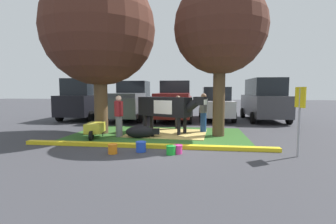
% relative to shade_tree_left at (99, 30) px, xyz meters
% --- Properties ---
extents(ground_plane, '(80.00, 80.00, 0.00)m').
position_rel_shade_tree_left_xyz_m(ground_plane, '(2.83, -1.83, -4.31)').
color(ground_plane, '#38383D').
extents(grass_island, '(7.04, 4.22, 0.02)m').
position_rel_shade_tree_left_xyz_m(grass_island, '(2.44, -0.02, -4.30)').
color(grass_island, '#2D5B23').
rests_on(grass_island, ground).
extents(curb_yellow, '(8.24, 0.24, 0.12)m').
position_rel_shade_tree_left_xyz_m(curb_yellow, '(2.44, -2.28, -4.25)').
color(curb_yellow, yellow).
rests_on(curb_yellow, ground).
extents(hay_bedding, '(3.36, 2.62, 0.04)m').
position_rel_shade_tree_left_xyz_m(hay_bedding, '(2.77, 0.26, -4.28)').
color(hay_bedding, tan).
rests_on(hay_bedding, ground).
extents(shade_tree_left, '(4.60, 4.60, 6.63)m').
position_rel_shade_tree_left_xyz_m(shade_tree_left, '(0.00, 0.00, 0.00)').
color(shade_tree_left, brown).
rests_on(shade_tree_left, ground).
extents(shade_tree_right, '(3.58, 3.58, 6.03)m').
position_rel_shade_tree_left_xyz_m(shade_tree_right, '(4.87, 0.02, -0.11)').
color(shade_tree_right, '#4C3823').
rests_on(shade_tree_right, ground).
extents(cow_holstein, '(2.95, 1.74, 1.58)m').
position_rel_shade_tree_left_xyz_m(cow_holstein, '(2.73, 0.41, -3.18)').
color(cow_holstein, black).
rests_on(cow_holstein, ground).
extents(calf_lying, '(1.33, 0.63, 0.48)m').
position_rel_shade_tree_left_xyz_m(calf_lying, '(1.91, -0.78, -4.07)').
color(calf_lying, black).
rests_on(calf_lying, ground).
extents(person_handler, '(0.41, 0.39, 1.63)m').
position_rel_shade_tree_left_xyz_m(person_handler, '(1.02, -0.72, -3.43)').
color(person_handler, slate).
rests_on(person_handler, ground).
extents(person_visitor_near, '(0.53, 0.34, 1.58)m').
position_rel_shade_tree_left_xyz_m(person_visitor_near, '(3.11, 1.55, -3.46)').
color(person_visitor_near, black).
rests_on(person_visitor_near, ground).
extents(person_visitor_far, '(0.34, 0.45, 1.70)m').
position_rel_shade_tree_left_xyz_m(person_visitor_far, '(4.28, 0.80, -3.39)').
color(person_visitor_far, '#23478C').
rests_on(person_visitor_far, ground).
extents(wheelbarrow, '(0.73, 1.62, 0.63)m').
position_rel_shade_tree_left_xyz_m(wheelbarrow, '(0.16, -1.03, -3.92)').
color(wheelbarrow, gold).
rests_on(wheelbarrow, ground).
extents(parking_sign, '(0.13, 0.44, 1.92)m').
position_rel_shade_tree_left_xyz_m(parking_sign, '(6.84, -2.80, -2.95)').
color(parking_sign, '#99999E').
rests_on(parking_sign, ground).
extents(bucket_orange, '(0.29, 0.29, 0.28)m').
position_rel_shade_tree_left_xyz_m(bucket_orange, '(1.65, -3.16, -4.16)').
color(bucket_orange, orange).
rests_on(bucket_orange, ground).
extents(bucket_blue, '(0.32, 0.32, 0.31)m').
position_rel_shade_tree_left_xyz_m(bucket_blue, '(2.41, -2.83, -4.14)').
color(bucket_blue, blue).
rests_on(bucket_blue, ground).
extents(bucket_green, '(0.29, 0.29, 0.26)m').
position_rel_shade_tree_left_xyz_m(bucket_green, '(3.34, -3.03, -4.17)').
color(bucket_green, green).
rests_on(bucket_green, ground).
extents(bucket_pink, '(0.28, 0.28, 0.26)m').
position_rel_shade_tree_left_xyz_m(bucket_pink, '(3.52, -2.90, -4.17)').
color(bucket_pink, '#EA3893').
rests_on(bucket_pink, ground).
extents(suv_black, '(2.19, 4.64, 2.52)m').
position_rel_shade_tree_left_xyz_m(suv_black, '(-3.15, 5.08, -3.04)').
color(suv_black, black).
rests_on(suv_black, ground).
extents(pickup_truck_black, '(2.30, 5.44, 2.42)m').
position_rel_shade_tree_left_xyz_m(pickup_truck_black, '(-0.23, 5.24, -3.19)').
color(pickup_truck_black, '#4C5156').
rests_on(pickup_truck_black, ground).
extents(pickup_truck_maroon, '(2.30, 5.44, 2.42)m').
position_rel_shade_tree_left_xyz_m(pickup_truck_maroon, '(2.54, 5.33, -3.19)').
color(pickup_truck_maroon, maroon).
rests_on(pickup_truck_maroon, ground).
extents(hatchback_white, '(2.09, 4.44, 2.02)m').
position_rel_shade_tree_left_xyz_m(hatchback_white, '(5.09, 5.63, -3.32)').
color(hatchback_white, '#B7B7BC').
rests_on(hatchback_white, ground).
extents(suv_dark_grey, '(2.19, 4.64, 2.52)m').
position_rel_shade_tree_left_xyz_m(suv_dark_grey, '(7.93, 5.58, -3.04)').
color(suv_dark_grey, '#3D3D42').
rests_on(suv_dark_grey, ground).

